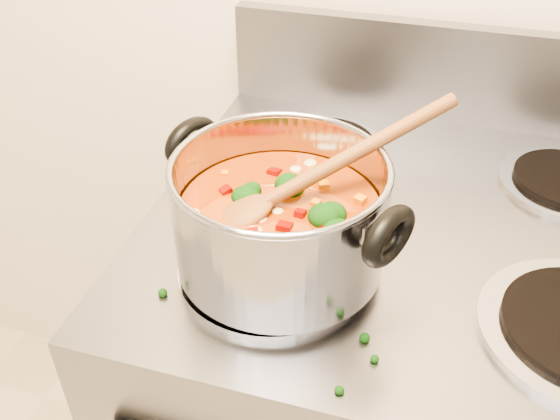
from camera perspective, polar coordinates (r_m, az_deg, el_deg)
The scene contains 3 objects.
stockpot at distance 0.70m, azimuth -0.04°, elevation -0.75°, with size 0.30×0.24×0.15m.
wooden_spoon at distance 0.68m, azimuth 1.62°, elevation 2.33°, with size 0.25×0.21×0.12m.
cooktop_crumbs at distance 0.82m, azimuth -8.09°, elevation -1.37°, with size 0.23×0.32×0.01m.
Camera 1 is at (-0.03, 0.49, 1.43)m, focal length 40.00 mm.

